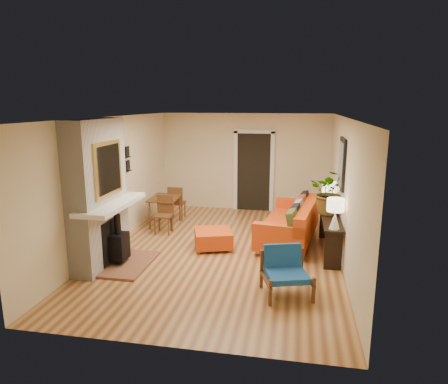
# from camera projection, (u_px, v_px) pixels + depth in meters

# --- Properties ---
(room_shell) EXTENTS (6.50, 6.50, 6.50)m
(room_shell) POSITION_uv_depth(u_px,v_px,m) (265.00, 169.00, 10.04)
(room_shell) COLOR tan
(room_shell) RESTS_ON ground
(fireplace) EXTENTS (1.09, 1.68, 2.60)m
(fireplace) POSITION_uv_depth(u_px,v_px,m) (100.00, 197.00, 7.02)
(fireplace) COLOR white
(fireplace) RESTS_ON ground
(sofa) EXTENTS (1.33, 2.42, 0.91)m
(sofa) POSITION_uv_depth(u_px,v_px,m) (293.00, 223.00, 8.37)
(sofa) COLOR silver
(sofa) RESTS_ON ground
(ottoman) EXTENTS (0.90, 0.90, 0.36)m
(ottoman) POSITION_uv_depth(u_px,v_px,m) (213.00, 238.00, 8.01)
(ottoman) COLOR silver
(ottoman) RESTS_ON ground
(blue_chair) EXTENTS (0.86, 0.85, 0.72)m
(blue_chair) POSITION_uv_depth(u_px,v_px,m) (285.00, 268.00, 6.09)
(blue_chair) COLOR brown
(blue_chair) RESTS_ON ground
(dining_table) EXTENTS (0.69, 1.57, 0.84)m
(dining_table) POSITION_uv_depth(u_px,v_px,m) (168.00, 203.00, 9.42)
(dining_table) COLOR brown
(dining_table) RESTS_ON ground
(console_table) EXTENTS (0.34, 1.85, 0.72)m
(console_table) POSITION_uv_depth(u_px,v_px,m) (330.00, 224.00, 7.69)
(console_table) COLOR black
(console_table) RESTS_ON ground
(lamp_near) EXTENTS (0.30, 0.30, 0.54)m
(lamp_near) POSITION_uv_depth(u_px,v_px,m) (335.00, 210.00, 6.84)
(lamp_near) COLOR white
(lamp_near) RESTS_ON console_table
(lamp_far) EXTENTS (0.30, 0.30, 0.54)m
(lamp_far) POSITION_uv_depth(u_px,v_px,m) (329.00, 192.00, 8.28)
(lamp_far) COLOR white
(lamp_far) RESTS_ON console_table
(houseplant) EXTENTS (0.81, 0.70, 0.90)m
(houseplant) POSITION_uv_depth(u_px,v_px,m) (331.00, 192.00, 7.75)
(houseplant) COLOR #1E5919
(houseplant) RESTS_ON console_table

